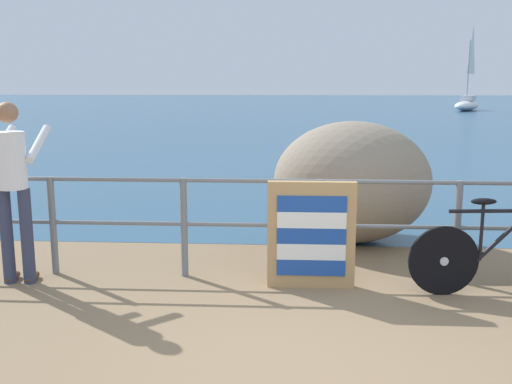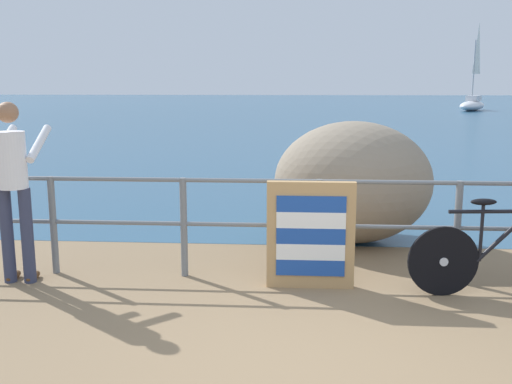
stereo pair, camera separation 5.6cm
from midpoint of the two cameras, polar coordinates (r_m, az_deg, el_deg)
ground_plane at (r=23.82m, az=4.51°, el=5.78°), size 120.00×120.00×0.10m
sea_surface at (r=51.92m, az=4.18°, el=8.46°), size 120.00×90.00×0.01m
promenade_railing at (r=5.83m, az=6.42°, el=-2.50°), size 8.23×0.07×1.02m
person_at_railing at (r=6.10m, az=-22.37°, el=0.77°), size 0.45×0.64×1.78m
folded_deckchair_stack at (r=5.61m, az=5.66°, el=-4.23°), size 0.84×0.10×1.04m
breakwater_boulder_main at (r=7.27m, az=9.68°, el=0.96°), size 1.94×1.59×1.50m
sailboat at (r=44.65m, az=20.50°, el=8.38°), size 3.33×4.46×6.16m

